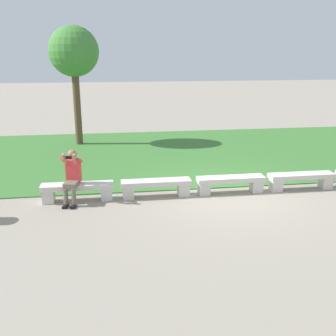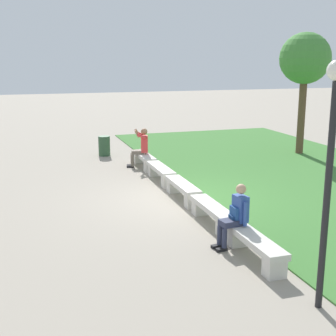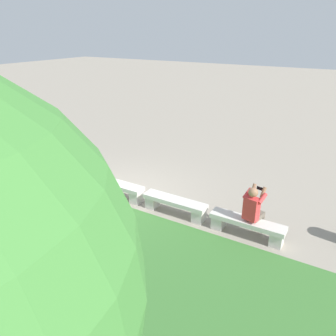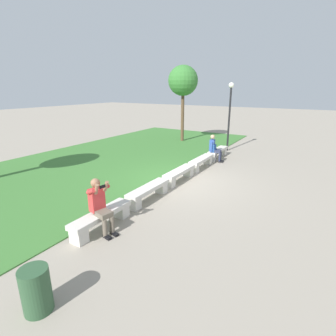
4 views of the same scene
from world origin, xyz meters
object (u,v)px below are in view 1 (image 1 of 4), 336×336
Objects in this scene: bench_main at (78,190)px; bench_near at (156,186)px; bench_far at (301,179)px; person_photographer at (72,174)px; bench_mid at (231,182)px; tree_left_background at (74,53)px.

bench_main is 1.00× the size of bench_near.
bench_far is at bearing 0.00° from bench_near.
person_photographer is at bearing -179.28° from bench_far.
bench_near is 2.13m from person_photographer.
bench_near and bench_mid have the same top height.
bench_near is (1.98, 0.00, 0.00)m from bench_main.
bench_near is 7.53m from tree_left_background.
bench_far is at bearing -44.99° from tree_left_background.
person_photographer is (-0.10, -0.08, 0.44)m from bench_main.
person_photographer is (-2.08, -0.08, 0.44)m from bench_near.
bench_far is (3.97, 0.00, 0.00)m from bench_near.
person_photographer is at bearing -178.94° from bench_mid.
bench_main is at bearing 180.00° from bench_mid.
bench_mid and bench_far have the same top height.
person_photographer reaches higher than bench_mid.
bench_mid is at bearing 1.06° from person_photographer.
bench_near is 1.00× the size of bench_mid.
tree_left_background is at bearing 124.53° from bench_mid.
bench_mid is (1.98, 0.00, 0.00)m from bench_near.
bench_main and bench_far have the same top height.
tree_left_background is (-2.39, 6.35, 3.26)m from bench_near.
bench_near is 1.36× the size of person_photographer.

